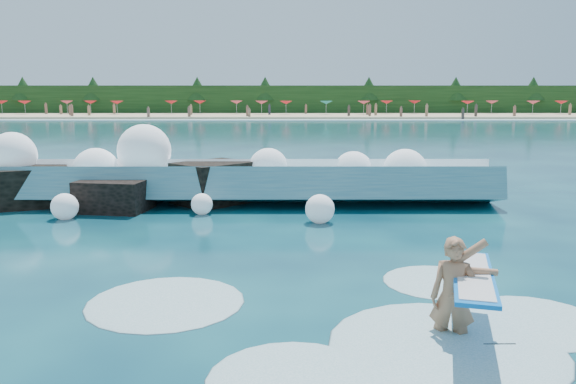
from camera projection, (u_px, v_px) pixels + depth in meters
name	position (u px, v px, depth m)	size (l,w,h in m)	color
ground	(208.00, 273.00, 10.52)	(200.00, 200.00, 0.00)	#07273A
beach	(277.00, 116.00, 87.36)	(140.00, 20.00, 0.40)	tan
wet_band	(276.00, 120.00, 76.55)	(140.00, 5.00, 0.08)	silver
treeline	(278.00, 100.00, 96.83)	(140.00, 4.00, 5.00)	black
breaking_wave	(185.00, 183.00, 17.61)	(19.11, 2.93, 1.65)	teal
rock_cluster	(110.00, 190.00, 16.96)	(8.59, 3.43, 1.48)	black
surfer_with_board	(458.00, 293.00, 7.65)	(1.21, 2.89, 1.69)	#A66F4D
wave_spray	(183.00, 167.00, 17.41)	(15.45, 4.61, 2.43)	white
surf_foam	(387.00, 329.00, 8.00)	(9.10, 5.53, 0.16)	silver
beach_umbrellas	(278.00, 102.00, 89.14)	(110.12, 6.66, 0.50)	#C73A4F
beachgoers	(316.00, 111.00, 82.96)	(93.42, 13.45, 1.92)	#3F332D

